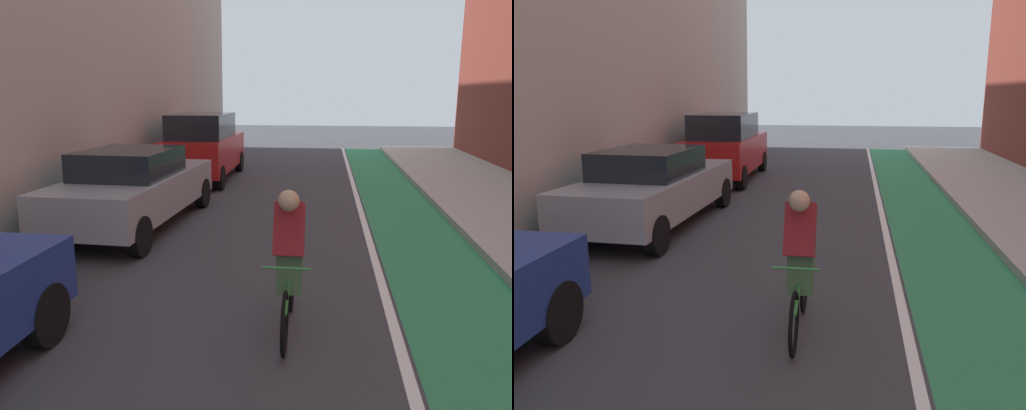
% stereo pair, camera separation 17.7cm
% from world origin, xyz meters
% --- Properties ---
extents(ground_plane, '(72.78, 72.78, 0.00)m').
position_xyz_m(ground_plane, '(0.00, 12.54, 0.00)').
color(ground_plane, '#38383D').
extents(bike_lane_paint, '(1.60, 33.08, 0.00)m').
position_xyz_m(bike_lane_paint, '(2.81, 14.54, 0.00)').
color(bike_lane_paint, '#2D8451').
rests_on(bike_lane_paint, ground).
extents(lane_divider_stripe, '(0.12, 33.08, 0.00)m').
position_xyz_m(lane_divider_stripe, '(1.91, 14.54, 0.00)').
color(lane_divider_stripe, white).
rests_on(lane_divider_stripe, ground).
extents(parked_sedan_silver, '(2.00, 4.83, 1.53)m').
position_xyz_m(parked_sedan_silver, '(-2.56, 15.81, 0.79)').
color(parked_sedan_silver, '#9EA0A8').
rests_on(parked_sedan_silver, ground).
extents(parked_suv_red, '(1.89, 4.56, 1.98)m').
position_xyz_m(parked_suv_red, '(-2.56, 21.48, 1.02)').
color(parked_suv_red, red).
rests_on(parked_suv_red, ground).
extents(cyclist_trailing, '(0.48, 1.70, 1.61)m').
position_xyz_m(cyclist_trailing, '(0.74, 11.73, 0.81)').
color(cyclist_trailing, black).
rests_on(cyclist_trailing, ground).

